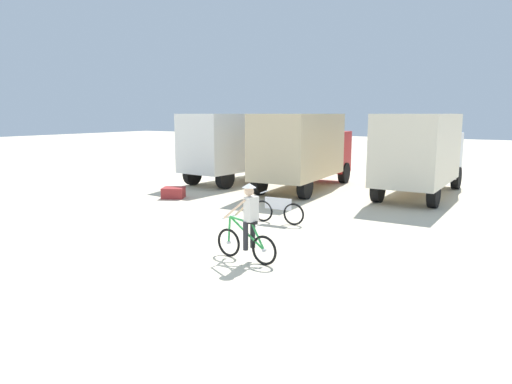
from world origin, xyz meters
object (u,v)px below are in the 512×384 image
object	(u,v)px
box_truck_tan_camper	(304,147)
box_truck_white_box	(239,144)
supply_crate	(173,193)
cyclist_orange_shirt	(248,225)
bicycle_spare	(278,211)
box_truck_cream_rv	(421,150)

from	to	relation	value
box_truck_tan_camper	box_truck_white_box	bearing A→B (deg)	171.82
box_truck_tan_camper	supply_crate	distance (m)	6.12
supply_crate	box_truck_white_box	bearing A→B (deg)	94.47
cyclist_orange_shirt	bicycle_spare	distance (m)	3.88
box_truck_white_box	box_truck_cream_rv	bearing A→B (deg)	2.55
box_truck_cream_rv	cyclist_orange_shirt	distance (m)	11.13
box_truck_cream_rv	cyclist_orange_shirt	xyz separation A→B (m)	(-1.30, -11.00, -1.03)
bicycle_spare	supply_crate	bearing A→B (deg)	164.11
box_truck_white_box	box_truck_cream_rv	size ratio (longest dim) A/B	1.02
box_truck_tan_camper	bicycle_spare	world-z (taller)	box_truck_tan_camper
box_truck_cream_rv	bicycle_spare	world-z (taller)	box_truck_cream_rv
bicycle_spare	supply_crate	xyz separation A→B (m)	(-5.72, 1.63, -0.19)
box_truck_white_box	box_truck_tan_camper	size ratio (longest dim) A/B	1.01
box_truck_white_box	box_truck_tan_camper	xyz separation A→B (m)	(3.86, -0.56, 0.00)
box_truck_tan_camper	box_truck_cream_rv	distance (m)	4.92
box_truck_tan_camper	bicycle_spare	xyz separation A→B (m)	(2.28, -6.41, -1.48)
supply_crate	box_truck_cream_rv	bearing A→B (deg)	34.70
supply_crate	box_truck_tan_camper	bearing A→B (deg)	54.26
box_truck_white_box	cyclist_orange_shirt	size ratio (longest dim) A/B	3.80
box_truck_tan_camper	cyclist_orange_shirt	xyz separation A→B (m)	(3.53, -10.06, -1.03)
bicycle_spare	box_truck_tan_camper	bearing A→B (deg)	109.58
box_truck_cream_rv	box_truck_white_box	bearing A→B (deg)	-177.45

